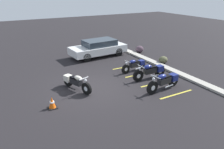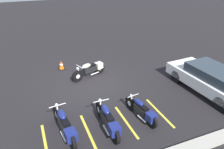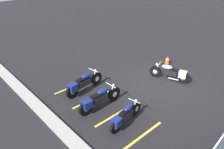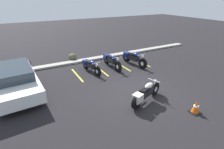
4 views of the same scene
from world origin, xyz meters
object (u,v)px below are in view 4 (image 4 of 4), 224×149
at_px(parked_bike_2, 133,58).
at_px(car_white, 15,80).
at_px(motorcycle_cream_featured, 145,93).
at_px(landscape_rock_0, 26,63).
at_px(parked_bike_1, 111,60).
at_px(traffic_cone, 196,107).
at_px(parked_bike_0, 91,66).
at_px(landscape_rock_1, 73,57).

height_order(parked_bike_2, car_white, car_white).
distance_m(motorcycle_cream_featured, car_white, 6.10).
relative_size(parked_bike_2, landscape_rock_0, 3.44).
bearing_deg(car_white, parked_bike_2, 89.79).
distance_m(parked_bike_1, traffic_cone, 6.00).
distance_m(parked_bike_0, landscape_rock_1, 2.68).
distance_m(parked_bike_0, parked_bike_1, 1.49).
bearing_deg(motorcycle_cream_featured, parked_bike_0, 80.84).
bearing_deg(parked_bike_1, landscape_rock_0, -118.83).
bearing_deg(car_white, landscape_rock_1, 127.56).
bearing_deg(car_white, parked_bike_1, 93.78).
relative_size(motorcycle_cream_featured, parked_bike_0, 1.04).
height_order(motorcycle_cream_featured, car_white, car_white).
relative_size(motorcycle_cream_featured, landscape_rock_0, 3.06).
bearing_deg(parked_bike_2, traffic_cone, -16.15).
distance_m(car_white, landscape_rock_0, 3.52).
bearing_deg(traffic_cone, parked_bike_2, 80.87).
xyz_separation_m(car_white, landscape_rock_0, (0.65, 3.44, -0.41)).
relative_size(parked_bike_2, traffic_cone, 4.29).
xyz_separation_m(landscape_rock_1, traffic_cone, (2.45, -8.51, 0.00)).
bearing_deg(parked_bike_0, car_white, -90.19).
distance_m(motorcycle_cream_featured, parked_bike_1, 4.45).
xyz_separation_m(car_white, landscape_rock_1, (3.73, 3.28, -0.43)).
bearing_deg(parked_bike_1, landscape_rock_1, -144.40).
xyz_separation_m(motorcycle_cream_featured, landscape_rock_0, (-4.22, 7.10, -0.17)).
bearing_deg(traffic_cone, car_white, 139.78).
relative_size(parked_bike_1, landscape_rock_1, 3.43).
bearing_deg(motorcycle_cream_featured, parked_bike_1, 61.41).
bearing_deg(car_white, parked_bike_0, 95.09).
relative_size(landscape_rock_0, landscape_rock_1, 1.01).
bearing_deg(motorcycle_cream_featured, landscape_rock_0, 101.03).
distance_m(motorcycle_cream_featured, traffic_cone, 2.05).
relative_size(parked_bike_0, traffic_cone, 3.68).
bearing_deg(traffic_cone, landscape_rock_1, 106.05).
bearing_deg(landscape_rock_0, parked_bike_2, -24.93).
bearing_deg(parked_bike_2, motorcycle_cream_featured, -35.47).
height_order(parked_bike_0, landscape_rock_0, parked_bike_0).
height_order(parked_bike_2, landscape_rock_0, parked_bike_2).
xyz_separation_m(parked_bike_2, landscape_rock_0, (-6.44, 3.00, -0.21)).
height_order(car_white, traffic_cone, car_white).
height_order(car_white, landscape_rock_0, car_white).
xyz_separation_m(parked_bike_1, traffic_cone, (0.62, -5.96, -0.22)).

